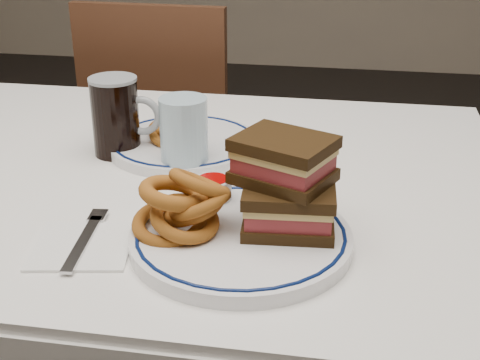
% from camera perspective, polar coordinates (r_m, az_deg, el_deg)
% --- Properties ---
extents(dining_table, '(1.27, 0.87, 0.75)m').
position_cam_1_polar(dining_table, '(1.18, -9.63, -3.64)').
color(dining_table, white).
rests_on(dining_table, floor).
extents(chair_far, '(0.43, 0.43, 0.90)m').
position_cam_1_polar(chair_far, '(1.99, -6.25, 3.55)').
color(chair_far, '#452516').
rests_on(chair_far, floor).
extents(main_plate, '(0.29, 0.29, 0.02)m').
position_cam_1_polar(main_plate, '(0.88, 0.07, -4.95)').
color(main_plate, white).
rests_on(main_plate, dining_table).
extents(reuben_sandwich, '(0.15, 0.13, 0.12)m').
position_cam_1_polar(reuben_sandwich, '(0.87, 3.97, -0.34)').
color(reuben_sandwich, black).
rests_on(reuben_sandwich, main_plate).
extents(onion_rings_main, '(0.14, 0.11, 0.11)m').
position_cam_1_polar(onion_rings_main, '(0.87, -4.73, -2.22)').
color(onion_rings_main, brown).
rests_on(onion_rings_main, main_plate).
extents(ketchup_ramekin, '(0.05, 0.05, 0.03)m').
position_cam_1_polar(ketchup_ramekin, '(0.96, -2.31, -0.62)').
color(ketchup_ramekin, silver).
rests_on(ketchup_ramekin, main_plate).
extents(beer_mug, '(0.12, 0.08, 0.14)m').
position_cam_1_polar(beer_mug, '(1.17, -10.45, 5.42)').
color(beer_mug, black).
rests_on(beer_mug, dining_table).
extents(water_glass, '(0.08, 0.08, 0.12)m').
position_cam_1_polar(water_glass, '(1.09, -4.80, 3.88)').
color(water_glass, '#A9C8DA').
rests_on(water_glass, dining_table).
extents(far_plate, '(0.27, 0.27, 0.02)m').
position_cam_1_polar(far_plate, '(1.20, -4.79, 3.15)').
color(far_plate, white).
rests_on(far_plate, dining_table).
extents(onion_rings_far, '(0.10, 0.11, 0.04)m').
position_cam_1_polar(onion_rings_far, '(1.20, -5.76, 4.19)').
color(onion_rings_far, brown).
rests_on(onion_rings_far, far_plate).
extents(napkin_fork, '(0.15, 0.17, 0.01)m').
position_cam_1_polar(napkin_fork, '(0.91, -13.21, -5.34)').
color(napkin_fork, white).
rests_on(napkin_fork, dining_table).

